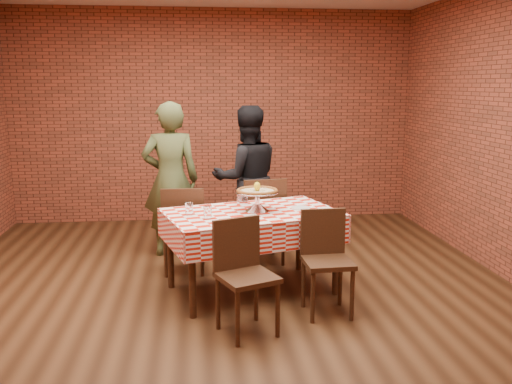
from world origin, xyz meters
TOP-DOWN VIEW (x-y plane):
  - ground at (0.00, 0.00)m, footprint 6.00×6.00m
  - back_wall at (0.00, 3.00)m, footprint 5.50×0.00m
  - table at (0.24, 0.15)m, footprint 1.70×1.29m
  - tablecloth at (0.24, 0.15)m, footprint 1.74×1.33m
  - pizza_stand at (0.29, 0.17)m, footprint 0.42×0.42m
  - pizza at (0.29, 0.17)m, footprint 0.40×0.40m
  - lemon at (0.29, 0.17)m, footprint 0.07×0.07m
  - water_glass_left at (-0.17, -0.08)m, footprint 0.09×0.09m
  - water_glass_right at (-0.33, 0.08)m, footprint 0.09×0.09m
  - side_plate at (0.70, 0.21)m, footprint 0.22×0.22m
  - sweetener_packet_a at (0.82, 0.09)m, footprint 0.06×0.06m
  - sweetener_packet_b at (0.86, 0.17)m, footprint 0.06×0.05m
  - condiment_caddy at (0.17, 0.48)m, footprint 0.12×0.10m
  - chair_near_left at (0.11, -0.73)m, footprint 0.52×0.52m
  - chair_near_right at (0.81, -0.44)m, footprint 0.40×0.40m
  - chair_far_left at (-0.39, 0.78)m, footprint 0.43×0.43m
  - chair_far_right at (0.42, 1.00)m, footprint 0.51×0.51m
  - diner_olive at (-0.54, 1.38)m, footprint 0.64×0.44m
  - diner_black at (0.32, 1.52)m, footprint 0.89×0.74m

SIDE VIEW (x-z plane):
  - ground at x=0.00m, z-range 0.00..0.00m
  - table at x=0.24m, z-range 0.00..0.75m
  - chair_near_right at x=0.81m, z-range 0.00..0.86m
  - chair_near_left at x=0.11m, z-range 0.00..0.88m
  - chair_far_left at x=-0.39m, z-range 0.00..0.90m
  - chair_far_right at x=0.42m, z-range 0.00..0.94m
  - tablecloth at x=0.24m, z-range 0.50..0.76m
  - sweetener_packet_a at x=0.82m, z-range 0.76..0.76m
  - sweetener_packet_b at x=0.86m, z-range 0.76..0.76m
  - side_plate at x=0.70m, z-range 0.76..0.77m
  - water_glass_left at x=-0.17m, z-range 0.76..0.87m
  - water_glass_right at x=-0.33m, z-range 0.76..0.87m
  - diner_black at x=0.32m, z-range 0.00..1.66m
  - condiment_caddy at x=0.17m, z-range 0.76..0.91m
  - pizza_stand at x=0.29m, z-range 0.76..0.93m
  - diner_olive at x=-0.54m, z-range 0.00..1.71m
  - pizza at x=0.29m, z-range 0.93..0.95m
  - lemon at x=0.29m, z-range 0.94..1.02m
  - back_wall at x=0.00m, z-range -1.30..4.20m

